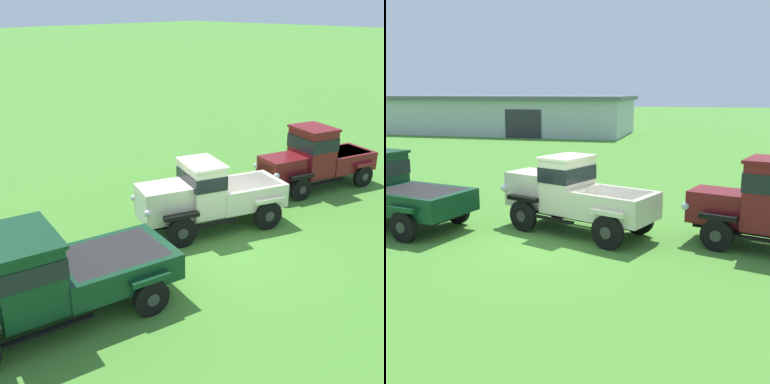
# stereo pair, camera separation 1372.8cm
# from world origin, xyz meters

# --- Properties ---
(ground_plane) EXTENTS (240.00, 240.00, 0.00)m
(ground_plane) POSITION_xyz_m (0.00, 0.00, 0.00)
(ground_plane) COLOR #47842D
(vintage_truck_foreground_near) EXTENTS (5.81, 3.18, 2.12)m
(vintage_truck_foreground_near) POSITION_xyz_m (-5.19, 0.18, 1.07)
(vintage_truck_foreground_near) COLOR black
(vintage_truck_foreground_near) RESTS_ON ground
(vintage_truck_second_in_line) EXTENTS (4.70, 3.03, 2.12)m
(vintage_truck_second_in_line) POSITION_xyz_m (0.55, 0.82, 1.08)
(vintage_truck_second_in_line) COLOR black
(vintage_truck_second_in_line) RESTS_ON ground
(vintage_truck_midrow_center) EXTENTS (4.75, 2.88, 2.27)m
(vintage_truck_midrow_center) POSITION_xyz_m (5.79, 0.45, 1.11)
(vintage_truck_midrow_center) COLOR black
(vintage_truck_midrow_center) RESTS_ON ground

